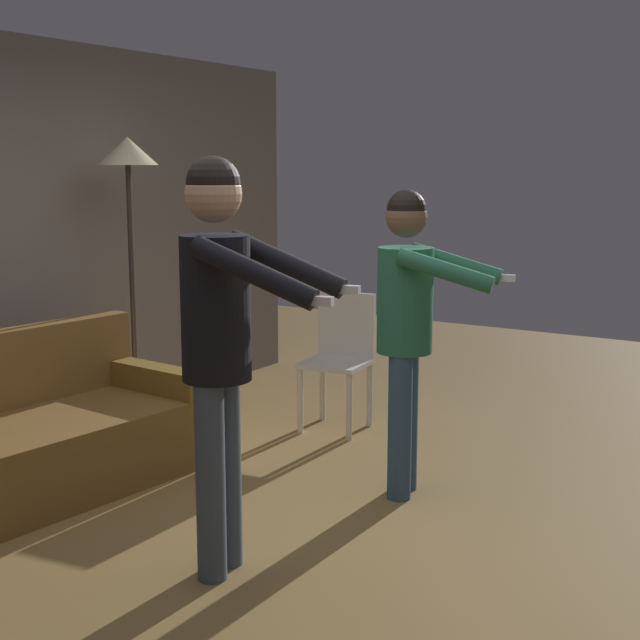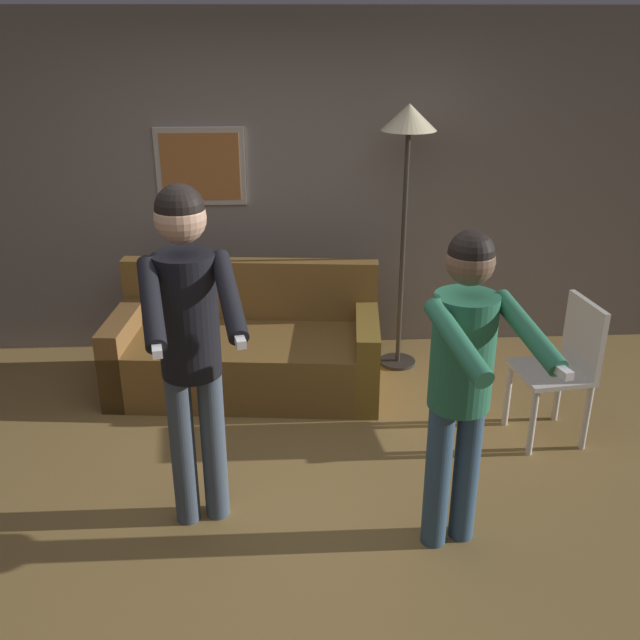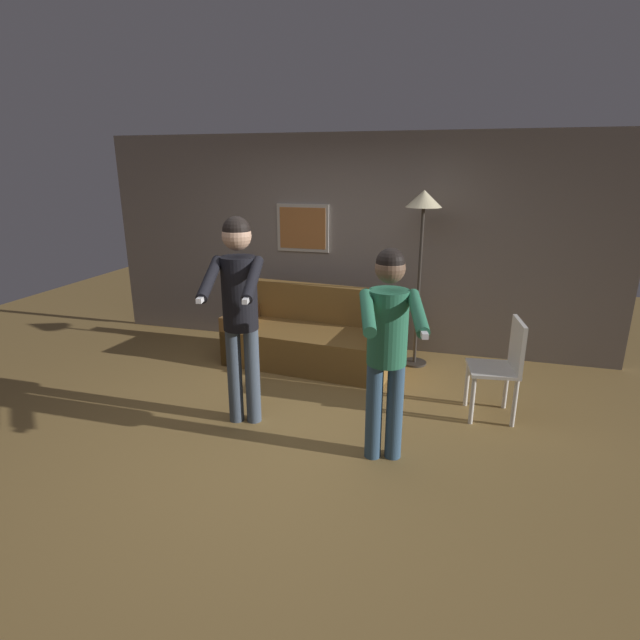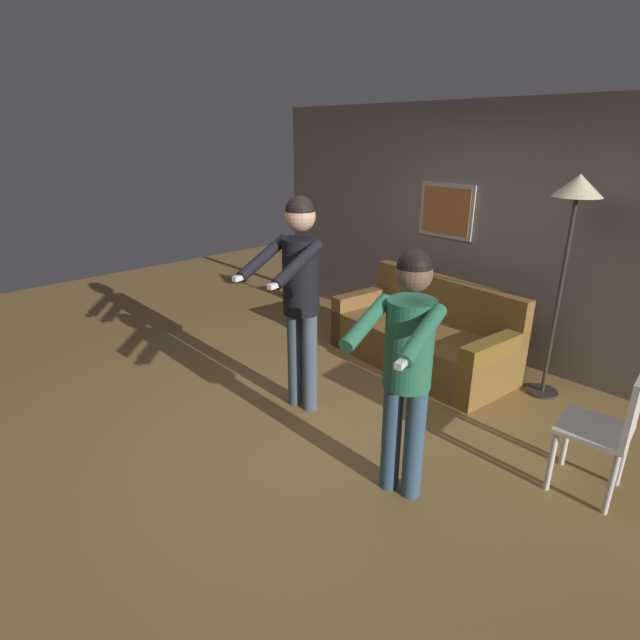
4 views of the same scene
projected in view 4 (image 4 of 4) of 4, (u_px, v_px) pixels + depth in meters
name	position (u px, v px, depth m)	size (l,w,h in m)	color
ground_plane	(337.00, 425.00, 4.16)	(12.00, 12.00, 0.00)	olive
back_wall_assembly	(495.00, 234.00, 5.14)	(6.40, 0.09, 2.60)	gray
couch	(423.00, 338.00, 5.19)	(1.97, 1.02, 0.87)	brown
torchiere_lamp	(575.00, 208.00, 4.07)	(0.39, 0.39, 1.98)	#332D28
person_standing_left	(300.00, 284.00, 4.04)	(0.54, 0.77, 1.84)	#435060
person_standing_right	(407.00, 356.00, 3.04)	(0.54, 0.68, 1.67)	#34526E
dining_chair_distant	(611.00, 425.00, 3.20)	(0.47, 0.47, 0.93)	silver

